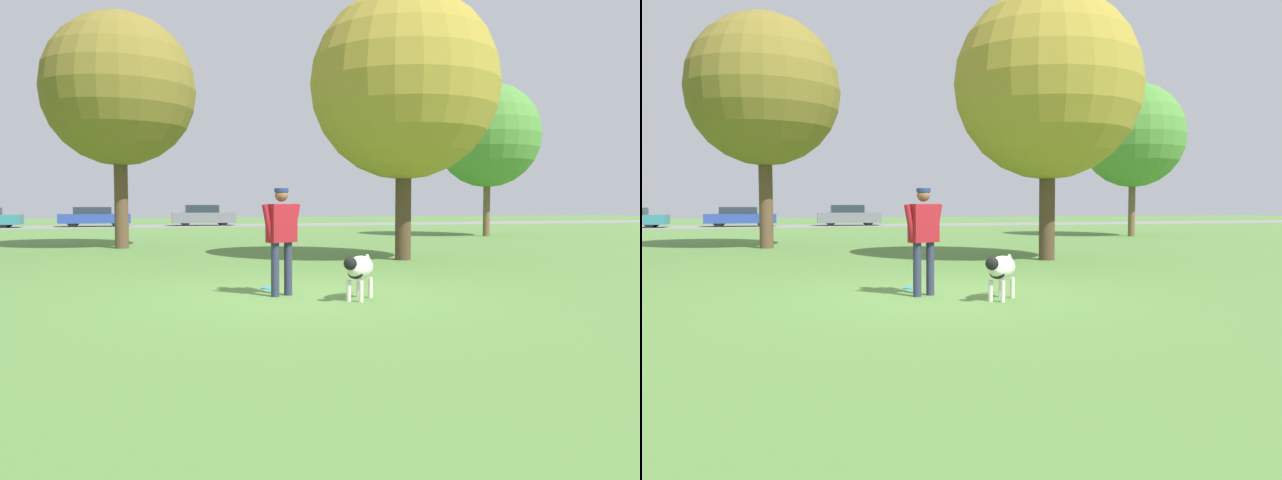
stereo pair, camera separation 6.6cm
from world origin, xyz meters
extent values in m
plane|color=#56843D|center=(0.00, 0.00, 0.00)|extent=(120.00, 120.00, 0.00)
cube|color=gray|center=(0.00, 33.41, 0.01)|extent=(120.00, 6.00, 0.01)
cylinder|color=#2D334C|center=(-0.10, 0.05, 0.43)|extent=(0.17, 0.17, 0.85)
cylinder|color=#2D334C|center=(-0.34, -0.05, 0.43)|extent=(0.17, 0.17, 0.85)
cube|color=maroon|center=(-0.22, 0.00, 1.16)|extent=(0.52, 0.39, 0.60)
cylinder|color=maroon|center=(0.02, 0.11, 1.16)|extent=(0.23, 0.17, 0.61)
cylinder|color=maroon|center=(-0.46, -0.10, 1.16)|extent=(0.23, 0.17, 0.61)
sphere|color=brown|center=(-0.22, 0.00, 1.60)|extent=(0.28, 0.28, 0.21)
cylinder|color=navy|center=(-0.22, 0.00, 1.67)|extent=(0.29, 0.29, 0.06)
ellipsoid|color=silver|center=(0.82, -0.72, 0.49)|extent=(0.74, 0.79, 0.35)
ellipsoid|color=black|center=(0.69, -0.87, 0.43)|extent=(0.31, 0.31, 0.19)
sphere|color=black|center=(0.54, -1.05, 0.59)|extent=(0.28, 0.28, 0.20)
cylinder|color=silver|center=(0.75, -0.96, 0.16)|extent=(0.10, 0.10, 0.32)
cylinder|color=silver|center=(0.60, -0.83, 0.16)|extent=(0.10, 0.10, 0.32)
cylinder|color=silver|center=(1.04, -0.61, 0.16)|extent=(0.10, 0.10, 0.32)
cylinder|color=silver|center=(0.89, -0.48, 0.16)|extent=(0.10, 0.10, 0.32)
cylinder|color=silver|center=(1.13, -0.36, 0.55)|extent=(0.21, 0.24, 0.24)
cylinder|color=#268CE5|center=(-0.24, 0.92, 0.01)|extent=(0.25, 0.25, 0.02)
torus|color=#268CE5|center=(-0.24, 0.92, 0.01)|extent=(0.25, 0.25, 0.02)
cylinder|color=brown|center=(-2.65, 12.07, 1.67)|extent=(0.44, 0.44, 3.34)
sphere|color=olive|center=(-2.65, 12.07, 5.20)|extent=(4.95, 4.95, 4.95)
cylinder|color=#4C3826|center=(4.38, 5.32, 1.35)|extent=(0.41, 0.41, 2.70)
sphere|color=olive|center=(4.38, 5.32, 4.53)|extent=(4.86, 4.86, 4.86)
cylinder|color=brown|center=(13.29, 15.37, 1.41)|extent=(0.31, 0.31, 2.83)
sphere|color=#4C8938|center=(13.29, 15.37, 4.60)|extent=(4.72, 4.72, 4.72)
cylinder|color=black|center=(-9.56, 34.15, 0.29)|extent=(0.58, 0.22, 0.58)
cylinder|color=black|center=(-9.61, 32.61, 0.29)|extent=(0.58, 0.22, 0.58)
cube|color=#284293|center=(-4.33, 33.75, 0.53)|extent=(4.47, 1.83, 0.61)
cube|color=#232D38|center=(-4.47, 33.75, 1.06)|extent=(2.33, 1.55, 0.45)
cylinder|color=black|center=(-2.99, 34.49, 0.33)|extent=(0.65, 0.21, 0.65)
cylinder|color=black|center=(-3.01, 32.96, 0.33)|extent=(0.65, 0.21, 0.65)
cylinder|color=black|center=(-5.66, 34.53, 0.33)|extent=(0.65, 0.21, 0.65)
cylinder|color=black|center=(-5.68, 33.00, 0.33)|extent=(0.65, 0.21, 0.65)
cube|color=slate|center=(2.68, 33.57, 0.55)|extent=(4.31, 1.92, 0.70)
cube|color=#232D38|center=(2.56, 33.57, 1.16)|extent=(2.27, 1.59, 0.52)
cylinder|color=black|center=(3.99, 34.27, 0.29)|extent=(0.58, 0.22, 0.57)
cylinder|color=black|center=(3.93, 32.76, 0.29)|extent=(0.58, 0.22, 0.57)
cylinder|color=black|center=(1.44, 34.37, 0.29)|extent=(0.58, 0.22, 0.57)
cylinder|color=black|center=(1.38, 32.87, 0.29)|extent=(0.58, 0.22, 0.57)
camera|label=1|loc=(-2.61, -9.54, 1.45)|focal=35.00mm
camera|label=2|loc=(-2.55, -9.56, 1.45)|focal=35.00mm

